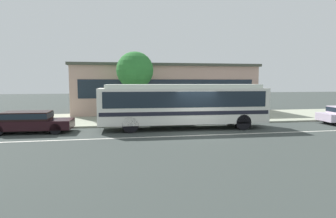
% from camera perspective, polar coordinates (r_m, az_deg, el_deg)
% --- Properties ---
extents(ground_plane, '(120.00, 120.00, 0.00)m').
position_cam_1_polar(ground_plane, '(17.68, 6.03, -4.69)').
color(ground_plane, '#343B38').
extents(sidewalk_slab, '(60.00, 8.00, 0.12)m').
position_cam_1_polar(sidewalk_slab, '(24.50, 1.29, -1.68)').
color(sidewalk_slab, '#989D87').
rests_on(sidewalk_slab, ground_plane).
extents(lane_stripe_center, '(56.00, 0.16, 0.01)m').
position_cam_1_polar(lane_stripe_center, '(16.93, 6.81, -5.14)').
color(lane_stripe_center, silver).
rests_on(lane_stripe_center, ground_plane).
extents(transit_bus, '(10.94, 2.88, 2.91)m').
position_cam_1_polar(transit_bus, '(19.03, 3.05, 1.19)').
color(transit_bus, silver).
rests_on(transit_bus, ground_plane).
extents(sedan_behind_bus, '(4.86, 2.06, 1.29)m').
position_cam_1_polar(sedan_behind_bus, '(19.41, -25.56, -2.12)').
color(sedan_behind_bus, black).
rests_on(sedan_behind_bus, ground_plane).
extents(pedestrian_waiting_near_sign, '(0.38, 0.38, 1.68)m').
position_cam_1_polar(pedestrian_waiting_near_sign, '(22.50, 12.03, 0.22)').
color(pedestrian_waiting_near_sign, navy).
rests_on(pedestrian_waiting_near_sign, sidewalk_slab).
extents(street_tree_near_stop, '(2.93, 2.93, 5.32)m').
position_cam_1_polar(street_tree_near_stop, '(23.22, -6.51, 7.53)').
color(street_tree_near_stop, brown).
rests_on(street_tree_near_stop, sidewalk_slab).
extents(station_building, '(17.47, 8.12, 4.72)m').
position_cam_1_polar(station_building, '(29.61, -1.12, 4.04)').
color(station_building, tan).
rests_on(station_building, ground_plane).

